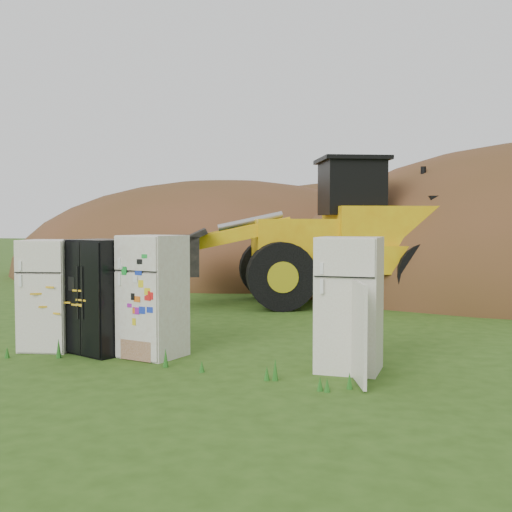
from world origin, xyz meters
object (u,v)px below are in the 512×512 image
Objects in this scene: fridge_sticker at (153,296)px; wheel_loader at (315,231)px; fridge_leftmost at (49,295)px; fridge_open_door at (349,304)px; fridge_black_side at (102,296)px.

wheel_loader reaches higher than fridge_sticker.
fridge_leftmost is 0.96× the size of fridge_open_door.
fridge_black_side is at bearing -179.60° from fridge_open_door.
wheel_loader is at bearing 95.06° from fridge_sticker.
fridge_sticker is 0.24× the size of wheel_loader.
wheel_loader is at bearing 106.81° from fridge_open_door.
fridge_black_side is at bearing -166.52° from fridge_sticker.
fridge_black_side is 0.96× the size of fridge_sticker.
fridge_leftmost is 1.83m from fridge_sticker.
fridge_black_side is 0.96× the size of fridge_open_door.
fridge_black_side is (0.95, 0.02, 0.01)m from fridge_leftmost.
fridge_open_door is (2.98, -0.01, -0.00)m from fridge_sticker.
fridge_black_side reaches higher than fridge_leftmost.
fridge_sticker reaches higher than fridge_leftmost.
fridge_black_side is 0.87m from fridge_sticker.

